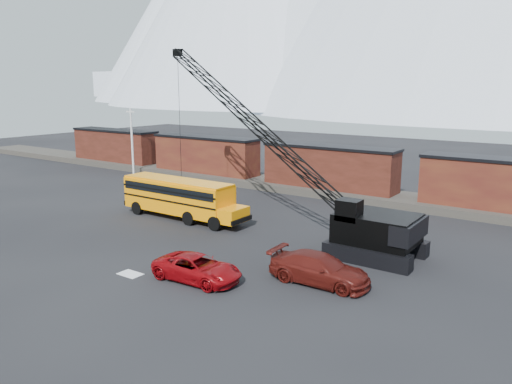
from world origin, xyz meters
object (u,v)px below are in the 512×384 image
Objects in this scene: school_bus at (181,197)px; crawler_crane at (256,126)px; red_pickup at (197,268)px; maroon_suv at (319,269)px.

school_bus is 0.50× the size of crawler_crane.
maroon_suv reaches higher than red_pickup.
school_bus is 16.63m from maroon_suv.
crawler_crane is at bearing 48.88° from maroon_suv.
school_bus reaches higher than red_pickup.
school_bus is at bearing 67.58° from maroon_suv.
red_pickup is 0.91× the size of maroon_suv.
red_pickup is 13.69m from crawler_crane.
maroon_suv is at bearing -20.03° from school_bus.
maroon_suv is at bearing -38.73° from crawler_crane.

